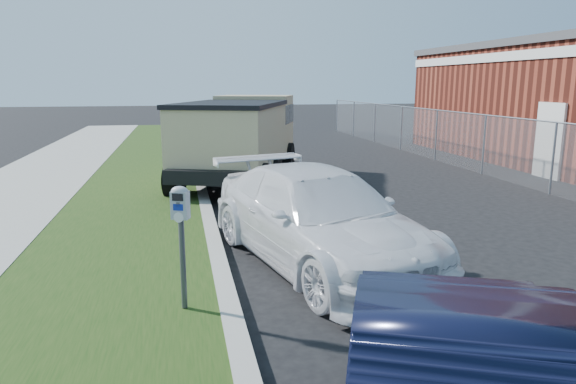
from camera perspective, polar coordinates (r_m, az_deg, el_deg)
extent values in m
plane|color=black|center=(8.14, 11.29, -7.91)|extent=(120.00, 120.00, 0.00)
cube|color=gray|center=(9.40, -8.48, -4.60)|extent=(0.25, 50.00, 0.15)
cube|color=#17340E|center=(9.46, -18.23, -5.05)|extent=(3.00, 50.00, 0.13)
plane|color=slate|center=(16.81, 20.94, 4.92)|extent=(0.00, 30.00, 30.00)
cylinder|color=gray|center=(16.73, 21.17, 7.97)|extent=(0.04, 30.00, 0.04)
cylinder|color=gray|center=(14.40, 27.37, 3.31)|extent=(0.06, 0.06, 1.80)
cylinder|color=gray|center=(16.81, 20.94, 4.92)|extent=(0.06, 0.06, 1.80)
cylinder|color=gray|center=(19.38, 16.15, 6.07)|extent=(0.06, 0.06, 1.80)
cylinder|color=gray|center=(22.06, 12.48, 6.92)|extent=(0.06, 0.06, 1.80)
cylinder|color=gray|center=(24.81, 9.61, 7.57)|extent=(0.06, 0.06, 1.80)
cylinder|color=gray|center=(27.62, 7.32, 8.07)|extent=(0.06, 0.06, 1.80)
cylinder|color=gray|center=(30.46, 5.44, 8.47)|extent=(0.06, 0.06, 1.80)
cube|color=silver|center=(18.39, 23.85, 13.68)|extent=(0.06, 14.00, 0.30)
cube|color=silver|center=(16.83, 27.00, 5.10)|extent=(0.08, 1.10, 2.20)
cylinder|color=#3F4247|center=(6.15, -11.60, -7.91)|extent=(0.09, 0.09, 1.06)
cube|color=gray|center=(5.95, -11.89, -1.44)|extent=(0.23, 0.19, 0.32)
ellipsoid|color=gray|center=(5.91, -11.95, 0.07)|extent=(0.24, 0.20, 0.12)
cube|color=black|center=(5.86, -12.18, -0.58)|extent=(0.12, 0.06, 0.09)
cube|color=navy|center=(5.89, -12.12, -1.68)|extent=(0.11, 0.05, 0.07)
cylinder|color=silver|center=(5.92, -12.07, -2.78)|extent=(0.11, 0.05, 0.12)
cube|color=#3F4247|center=(5.88, -12.13, -1.38)|extent=(0.04, 0.02, 0.05)
imported|color=white|center=(7.95, 3.30, -2.73)|extent=(3.21, 5.32, 1.44)
cube|color=black|center=(14.27, -5.47, 3.61)|extent=(4.00, 6.29, 0.33)
cube|color=tan|center=(16.25, -3.70, 7.38)|extent=(2.63, 2.33, 1.86)
cube|color=black|center=(16.22, -3.71, 8.69)|extent=(2.66, 2.36, 0.56)
cube|color=tan|center=(13.46, -6.30, 6.38)|extent=(3.46, 4.44, 1.49)
cube|color=black|center=(13.41, -6.37, 9.66)|extent=(3.58, 4.56, 0.11)
cube|color=black|center=(17.19, -3.04, 4.84)|extent=(2.14, 0.91, 0.28)
cylinder|color=black|center=(16.52, -7.35, 3.98)|extent=(0.61, 0.97, 0.93)
cylinder|color=black|center=(16.07, 0.01, 3.85)|extent=(0.61, 0.97, 0.93)
cylinder|color=black|center=(14.16, -10.11, 2.56)|extent=(0.61, 0.97, 0.93)
cylinder|color=black|center=(13.63, -1.55, 2.38)|extent=(0.61, 0.97, 0.93)
cylinder|color=black|center=(12.61, -12.51, 1.31)|extent=(0.61, 0.97, 0.93)
cylinder|color=black|center=(12.01, -2.95, 1.06)|extent=(0.61, 0.97, 0.93)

